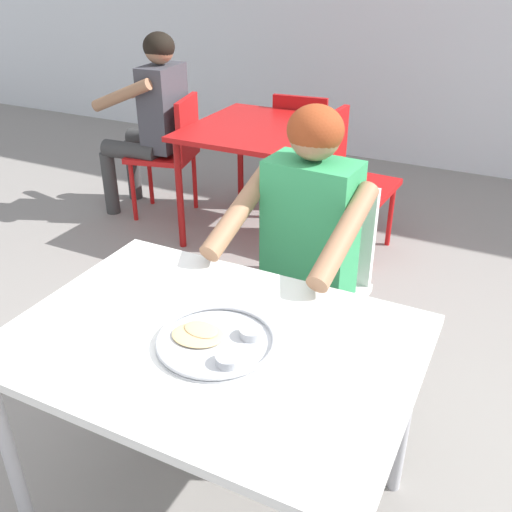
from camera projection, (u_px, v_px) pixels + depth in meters
ground_plane at (222, 501)px, 2.03m from camera, size 12.00×12.00×0.05m
table_foreground at (212, 358)px, 1.67m from camera, size 1.16×0.83×0.72m
thali_tray at (217, 341)px, 1.60m from camera, size 0.34×0.34×0.03m
chair_foreground at (321, 273)px, 2.42m from camera, size 0.41×0.44×0.87m
diner_foreground at (300, 245)px, 2.14m from camera, size 0.51×0.57×1.23m
table_background_red at (257, 140)px, 3.59m from camera, size 0.80×0.93×0.73m
chair_red_left at (172, 148)px, 3.91m from camera, size 0.51×0.48×0.85m
chair_red_right at (347, 173)px, 3.46m from camera, size 0.44×0.45×0.86m
chair_red_far at (303, 141)px, 4.13m from camera, size 0.45×0.47×0.82m
patron_background at (153, 111)px, 3.85m from camera, size 0.57×0.52×1.25m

